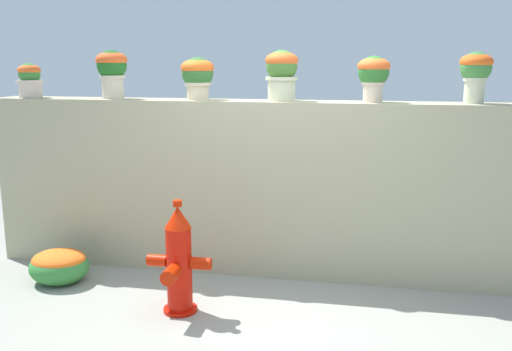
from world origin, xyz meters
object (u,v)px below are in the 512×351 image
(potted_plant_2, at_px, (198,74))
(potted_plant_4, at_px, (374,73))
(fire_hydrant, at_px, (179,262))
(flower_bush_left, at_px, (59,265))
(potted_plant_0, at_px, (30,79))
(potted_plant_5, at_px, (476,70))
(potted_plant_1, at_px, (112,68))
(potted_plant_3, at_px, (282,71))

(potted_plant_2, height_order, potted_plant_4, potted_plant_4)
(fire_hydrant, bearing_deg, flower_bush_left, 163.45)
(potted_plant_0, distance_m, fire_hydrant, 2.58)
(potted_plant_0, xyz_separation_m, potted_plant_5, (4.26, 0.06, 0.10))
(potted_plant_1, bearing_deg, potted_plant_3, 0.41)
(potted_plant_0, relative_size, potted_plant_2, 0.86)
(potted_plant_0, relative_size, potted_plant_5, 0.77)
(potted_plant_1, distance_m, fire_hydrant, 2.13)
(potted_plant_3, xyz_separation_m, potted_plant_4, (0.83, -0.02, -0.01))
(potted_plant_4, bearing_deg, potted_plant_5, 1.64)
(potted_plant_0, xyz_separation_m, fire_hydrant, (1.88, -1.02, -1.44))
(potted_plant_1, xyz_separation_m, potted_plant_2, (0.87, 0.02, -0.05))
(potted_plant_0, height_order, potted_plant_5, potted_plant_5)
(potted_plant_1, bearing_deg, potted_plant_2, 1.42)
(potted_plant_3, xyz_separation_m, potted_plant_5, (1.70, 0.00, 0.01))
(flower_bush_left, bearing_deg, potted_plant_3, 18.87)
(potted_plant_4, bearing_deg, flower_bush_left, -166.83)
(potted_plant_0, relative_size, potted_plant_3, 0.74)
(potted_plant_5, relative_size, flower_bush_left, 0.80)
(potted_plant_5, xyz_separation_m, flower_bush_left, (-3.70, -0.69, -1.81))
(potted_plant_1, distance_m, potted_plant_2, 0.87)
(potted_plant_0, bearing_deg, fire_hydrant, -28.53)
(potted_plant_2, xyz_separation_m, potted_plant_5, (2.52, -0.00, 0.05))
(potted_plant_1, bearing_deg, potted_plant_5, 0.29)
(fire_hydrant, xyz_separation_m, flower_bush_left, (-1.32, 0.39, -0.27))
(flower_bush_left, bearing_deg, fire_hydrant, -16.55)
(potted_plant_5, relative_size, fire_hydrant, 0.47)
(potted_plant_4, distance_m, flower_bush_left, 3.41)
(potted_plant_4, xyz_separation_m, fire_hydrant, (-1.51, -1.06, -1.51))
(flower_bush_left, bearing_deg, potted_plant_4, 13.17)
(potted_plant_3, relative_size, flower_bush_left, 0.83)
(potted_plant_5, bearing_deg, fire_hydrant, -155.59)
(potted_plant_3, relative_size, potted_plant_4, 1.13)
(potted_plant_2, distance_m, potted_plant_3, 0.82)
(potted_plant_3, bearing_deg, potted_plant_4, -1.37)
(potted_plant_0, bearing_deg, flower_bush_left, -48.50)
(potted_plant_2, height_order, flower_bush_left, potted_plant_2)
(potted_plant_0, height_order, potted_plant_3, potted_plant_3)
(potted_plant_2, distance_m, fire_hydrant, 1.85)
(potted_plant_3, height_order, flower_bush_left, potted_plant_3)
(potted_plant_5, bearing_deg, potted_plant_4, -178.36)
(potted_plant_0, height_order, potted_plant_2, potted_plant_2)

